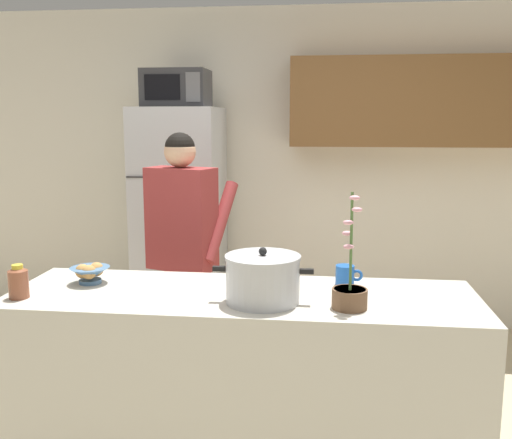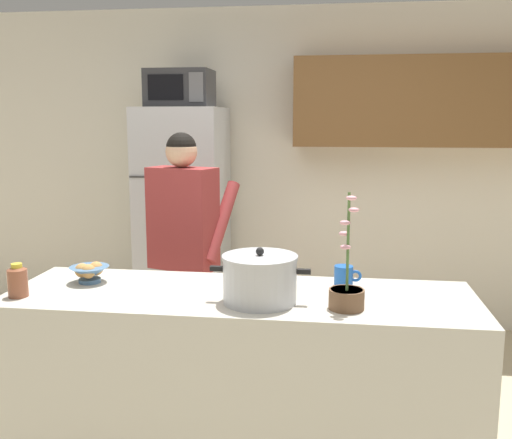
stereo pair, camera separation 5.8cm
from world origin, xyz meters
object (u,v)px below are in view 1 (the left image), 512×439
object	(u,v)px
bread_bowl	(90,273)
microwave	(177,88)
coffee_mug	(346,275)
potted_orchid	(350,292)
refrigerator	(180,224)
person_near_pot	(183,233)
cooking_pot	(263,279)
bottle_near_edge	(18,282)

from	to	relation	value
bread_bowl	microwave	bearing A→B (deg)	89.94
coffee_mug	microwave	bearing A→B (deg)	127.11
microwave	potted_orchid	size ratio (longest dim) A/B	0.97
coffee_mug	potted_orchid	xyz separation A→B (m)	(0.00, -0.36, 0.02)
coffee_mug	refrigerator	bearing A→B (deg)	126.74
refrigerator	person_near_pot	xyz separation A→B (m)	(0.26, -0.96, 0.12)
potted_orchid	coffee_mug	bearing A→B (deg)	90.73
bread_bowl	potted_orchid	xyz separation A→B (m)	(1.24, -0.23, 0.02)
microwave	coffee_mug	distance (m)	2.26
person_near_pot	cooking_pot	xyz separation A→B (m)	(0.61, -1.01, 0.01)
potted_orchid	cooking_pot	bearing A→B (deg)	173.62
microwave	cooking_pot	xyz separation A→B (m)	(0.86, -1.94, -0.91)
person_near_pot	coffee_mug	bearing A→B (deg)	-35.33
bottle_near_edge	person_near_pot	bearing A→B (deg)	65.80
person_near_pot	bread_bowl	world-z (taller)	person_near_pot
bread_bowl	bottle_near_edge	bearing A→B (deg)	-130.70
potted_orchid	person_near_pot	bearing A→B (deg)	133.04
person_near_pot	bread_bowl	bearing A→B (deg)	-107.69
coffee_mug	bottle_near_edge	size ratio (longest dim) A/B	0.86
refrigerator	potted_orchid	world-z (taller)	refrigerator
cooking_pot	bread_bowl	xyz separation A→B (m)	(-0.87, 0.19, -0.05)
microwave	potted_orchid	xyz separation A→B (m)	(1.24, -1.99, -0.95)
refrigerator	cooking_pot	size ratio (longest dim) A/B	4.09
bread_bowl	cooking_pot	bearing A→B (deg)	-12.39
refrigerator	bread_bowl	distance (m)	1.78
microwave	bottle_near_edge	bearing A→B (deg)	-96.37
coffee_mug	potted_orchid	size ratio (longest dim) A/B	0.27
cooking_pot	bottle_near_edge	xyz separation A→B (m)	(-1.09, -0.07, -0.03)
refrigerator	bottle_near_edge	size ratio (longest dim) A/B	11.75
cooking_pot	bread_bowl	distance (m)	0.89
refrigerator	coffee_mug	world-z (taller)	refrigerator
person_near_pot	bread_bowl	size ratio (longest dim) A/B	8.51
microwave	cooking_pot	size ratio (longest dim) A/B	1.09
cooking_pot	coffee_mug	world-z (taller)	cooking_pot
cooking_pot	coffee_mug	bearing A→B (deg)	40.59
refrigerator	bottle_near_edge	bearing A→B (deg)	-96.30
microwave	potted_orchid	world-z (taller)	microwave
bread_bowl	person_near_pot	bearing A→B (deg)	72.31
refrigerator	potted_orchid	bearing A→B (deg)	-58.37
microwave	coffee_mug	xyz separation A→B (m)	(1.23, -1.63, -0.97)
coffee_mug	bottle_near_edge	xyz separation A→B (m)	(-1.46, -0.38, 0.03)
refrigerator	coffee_mug	xyz separation A→B (m)	(1.23, -1.65, 0.07)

